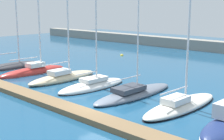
% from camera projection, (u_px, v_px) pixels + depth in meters
% --- Properties ---
extents(ground_plane, '(121.89, 121.89, 0.00)m').
position_uv_depth(ground_plane, '(98.00, 109.00, 25.14)').
color(ground_plane, navy).
extents(dock_pier, '(45.99, 1.65, 0.44)m').
position_uv_depth(dock_pier, '(79.00, 113.00, 23.63)').
color(dock_pier, brown).
rests_on(dock_pier, ground_plane).
extents(sailboat_charcoal_nearest, '(2.98, 8.70, 13.49)m').
position_uv_depth(sailboat_charcoal_nearest, '(12.00, 66.00, 41.68)').
color(sailboat_charcoal_nearest, '#2D2D33').
rests_on(sailboat_charcoal_nearest, ground_plane).
extents(sailboat_red_second, '(2.50, 9.12, 15.76)m').
position_uv_depth(sailboat_red_second, '(33.00, 71.00, 38.30)').
color(sailboat_red_second, '#B72D28').
rests_on(sailboat_red_second, ground_plane).
extents(sailboat_sand_third, '(2.66, 9.07, 16.02)m').
position_uv_depth(sailboat_sand_third, '(63.00, 76.00, 34.88)').
color(sailboat_sand_third, beige).
rests_on(sailboat_sand_third, ground_plane).
extents(sailboat_white_fourth, '(2.97, 8.40, 13.62)m').
position_uv_depth(sailboat_white_fourth, '(93.00, 85.00, 31.55)').
color(sailboat_white_fourth, white).
rests_on(sailboat_white_fourth, ground_plane).
extents(sailboat_slate_fifth, '(2.83, 10.12, 19.70)m').
position_uv_depth(sailboat_slate_fifth, '(134.00, 92.00, 28.75)').
color(sailboat_slate_fifth, slate).
rests_on(sailboat_slate_fifth, ground_plane).
extents(sailboat_ivory_sixth, '(2.89, 9.51, 14.17)m').
position_uv_depth(sailboat_ivory_sixth, '(181.00, 104.00, 25.27)').
color(sailboat_ivory_sixth, silver).
rests_on(sailboat_ivory_sixth, ground_plane).
extents(mooring_buoy_yellow, '(0.55, 0.55, 0.55)m').
position_uv_depth(mooring_buoy_yellow, '(122.00, 56.00, 51.72)').
color(mooring_buoy_yellow, yellow).
rests_on(mooring_buoy_yellow, ground_plane).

